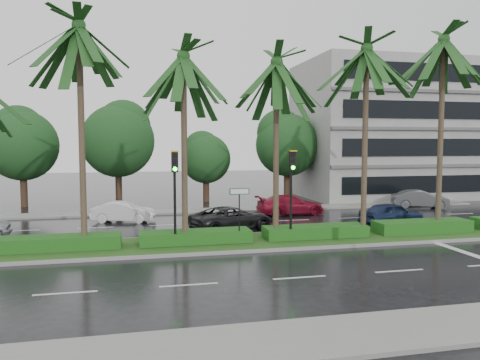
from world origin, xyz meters
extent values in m
plane|color=black|center=(0.00, 0.00, 0.00)|extent=(120.00, 120.00, 0.00)
cube|color=slate|center=(0.00, -10.20, 0.06)|extent=(40.00, 2.40, 0.12)
cube|color=slate|center=(0.00, 12.00, 0.06)|extent=(40.00, 2.00, 0.12)
cube|color=gray|center=(0.00, 1.00, 0.07)|extent=(36.00, 4.00, 0.14)
cube|color=#284617|center=(0.00, 1.00, 0.14)|extent=(35.60, 3.70, 0.02)
cube|color=#154C16|center=(-9.00, 1.00, 0.45)|extent=(5.20, 1.40, 0.60)
cube|color=#154C16|center=(-3.00, 1.00, 0.45)|extent=(5.20, 1.40, 0.60)
cube|color=#154C16|center=(3.00, 1.00, 0.45)|extent=(5.20, 1.40, 0.60)
cube|color=#154C16|center=(9.00, 1.00, 0.45)|extent=(5.20, 1.40, 0.60)
cube|color=silver|center=(-12.00, 7.00, 0.01)|extent=(2.00, 0.12, 0.01)
cube|color=silver|center=(-8.00, -5.00, 0.01)|extent=(2.00, 0.12, 0.01)
cube|color=silver|center=(-8.00, 7.00, 0.01)|extent=(2.00, 0.12, 0.01)
cube|color=silver|center=(-4.00, -5.00, 0.01)|extent=(2.00, 0.12, 0.01)
cube|color=silver|center=(-4.00, 7.00, 0.01)|extent=(2.00, 0.12, 0.01)
cube|color=silver|center=(0.00, -5.00, 0.01)|extent=(2.00, 0.12, 0.01)
cube|color=silver|center=(0.00, 7.00, 0.01)|extent=(2.00, 0.12, 0.01)
cube|color=silver|center=(4.00, -5.00, 0.01)|extent=(2.00, 0.12, 0.01)
cube|color=silver|center=(4.00, 7.00, 0.01)|extent=(2.00, 0.12, 0.01)
cube|color=silver|center=(8.00, 7.00, 0.01)|extent=(2.00, 0.12, 0.01)
cube|color=silver|center=(12.00, 7.00, 0.01)|extent=(2.00, 0.12, 0.01)
cube|color=silver|center=(16.00, 7.00, 0.01)|extent=(2.00, 0.12, 0.01)
cube|color=silver|center=(8.50, -3.00, 0.01)|extent=(0.40, 6.00, 0.01)
cylinder|color=#423726|center=(-8.00, 1.10, 5.05)|extent=(0.28, 0.28, 9.80)
cylinder|color=#423726|center=(-8.00, 1.10, 0.37)|extent=(0.40, 0.40, 0.44)
cylinder|color=#423726|center=(-3.50, 0.90, 4.46)|extent=(0.28, 0.28, 8.63)
cylinder|color=#423726|center=(-3.50, 0.90, 0.37)|extent=(0.40, 0.40, 0.44)
cylinder|color=#423726|center=(1.00, 1.20, 4.44)|extent=(0.28, 0.28, 8.58)
cylinder|color=#423726|center=(1.00, 1.20, 0.37)|extent=(0.40, 0.40, 0.44)
cylinder|color=#423726|center=(5.50, 0.80, 4.82)|extent=(0.28, 0.28, 9.33)
cylinder|color=#423726|center=(5.50, 0.80, 0.37)|extent=(0.40, 0.40, 0.44)
cylinder|color=#423726|center=(10.00, 1.10, 5.18)|extent=(0.28, 0.28, 10.06)
cylinder|color=#423726|center=(10.00, 1.10, 0.37)|extent=(0.40, 0.40, 0.44)
cylinder|color=black|center=(-4.00, 0.40, 1.85)|extent=(0.12, 0.12, 3.40)
cube|color=black|center=(-4.00, 0.22, 4.00)|extent=(0.30, 0.18, 0.90)
cube|color=gold|center=(-4.00, 0.10, 4.48)|extent=(0.34, 0.12, 0.06)
cylinder|color=black|center=(-4.00, 0.12, 4.30)|extent=(0.18, 0.04, 0.18)
cylinder|color=black|center=(-4.00, 0.12, 4.00)|extent=(0.18, 0.04, 0.18)
cylinder|color=#0CE519|center=(-4.00, 0.12, 3.70)|extent=(0.18, 0.04, 0.18)
cylinder|color=black|center=(1.50, 0.40, 1.85)|extent=(0.12, 0.12, 3.40)
cube|color=black|center=(1.50, 0.22, 4.00)|extent=(0.30, 0.18, 0.90)
cube|color=gold|center=(1.50, 0.10, 4.48)|extent=(0.34, 0.12, 0.06)
cylinder|color=black|center=(1.50, 0.12, 4.30)|extent=(0.18, 0.04, 0.18)
cylinder|color=black|center=(1.50, 0.12, 4.00)|extent=(0.18, 0.04, 0.18)
cylinder|color=#0CE519|center=(1.50, 0.12, 3.70)|extent=(0.18, 0.04, 0.18)
cylinder|color=black|center=(-1.00, 0.50, 1.45)|extent=(0.06, 0.06, 2.60)
cube|color=#0C5926|center=(-1.00, 0.47, 2.60)|extent=(0.95, 0.04, 0.30)
cube|color=white|center=(-1.00, 0.45, 2.60)|extent=(0.85, 0.01, 0.22)
cylinder|color=#311F16|center=(-14.00, 17.50, 1.30)|extent=(0.52, 0.52, 2.59)
sphere|color=#15381B|center=(-14.00, 17.50, 4.67)|extent=(5.34, 5.34, 5.34)
sphere|color=#15381B|center=(-14.00, 17.80, 5.71)|extent=(4.00, 4.00, 4.00)
cylinder|color=#311F16|center=(-7.00, 17.50, 1.39)|extent=(0.52, 0.52, 2.78)
sphere|color=#15381B|center=(-7.00, 17.50, 5.01)|extent=(5.72, 5.72, 5.72)
sphere|color=#15381B|center=(-7.00, 17.80, 6.12)|extent=(4.29, 4.29, 4.29)
cylinder|color=#311F16|center=(0.00, 17.50, 0.99)|extent=(0.52, 0.52, 1.97)
sphere|color=#15381B|center=(0.00, 17.50, 3.55)|extent=(4.06, 4.06, 4.06)
sphere|color=#15381B|center=(0.00, 17.80, 4.34)|extent=(3.05, 3.05, 3.05)
cylinder|color=#311F16|center=(7.00, 17.50, 1.30)|extent=(0.52, 0.52, 2.60)
sphere|color=#15381B|center=(7.00, 17.50, 4.69)|extent=(5.35, 5.35, 5.35)
sphere|color=#15381B|center=(7.00, 17.80, 5.73)|extent=(4.02, 4.02, 4.02)
cylinder|color=#311F16|center=(14.00, 17.50, 1.10)|extent=(0.52, 0.52, 2.19)
sphere|color=#15381B|center=(14.00, 17.50, 3.95)|extent=(4.51, 4.51, 4.51)
sphere|color=#15381B|center=(14.00, 17.80, 4.82)|extent=(3.38, 3.38, 3.38)
cube|color=gray|center=(17.00, 18.00, 6.00)|extent=(16.00, 10.00, 12.00)
imported|color=white|center=(-6.46, 8.67, 0.63)|extent=(2.17, 4.01, 1.25)
imported|color=black|center=(-0.50, 4.54, 0.67)|extent=(3.68, 5.26, 1.33)
imported|color=maroon|center=(4.50, 9.20, 0.67)|extent=(2.00, 4.66, 1.34)
imported|color=#18264A|center=(9.00, 4.00, 0.68)|extent=(2.39, 4.25, 1.37)
imported|color=#4D4E51|center=(15.09, 10.26, 0.67)|extent=(2.74, 4.33, 1.35)
camera|label=1|loc=(-5.74, -20.64, 4.84)|focal=35.00mm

